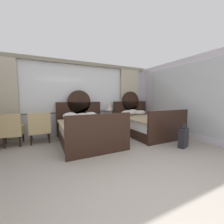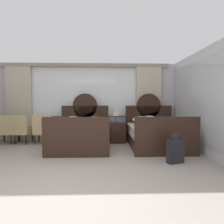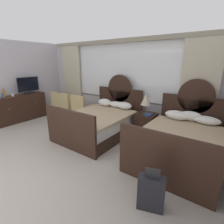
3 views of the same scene
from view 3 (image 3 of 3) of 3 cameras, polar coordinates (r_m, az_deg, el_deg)
name	(u,v)px [view 3 (image 3 of 3)]	position (r m, az deg, el deg)	size (l,w,h in m)	color
wall_back_window	(122,80)	(5.61, 3.48, 10.53)	(6.45, 0.22, 2.70)	silver
bed_near_window	(100,122)	(4.88, -3.99, -3.33)	(1.61, 2.16, 1.63)	black
bed_near_mirror	(181,143)	(3.96, 22.01, -9.45)	(1.61, 2.16, 1.63)	black
nightstand_between_beds	(146,125)	(4.86, 11.18, -4.23)	(0.51, 0.54, 0.65)	black
table_lamp_on_nightstand	(146,100)	(4.71, 11.22, 4.12)	(0.27, 0.27, 0.55)	brown
book_on_nightstand	(148,115)	(4.62, 12.02, -0.88)	(0.18, 0.26, 0.03)	navy
dresser_minibar	(20,108)	(6.79, -28.29, 1.21)	(0.47, 1.73, 0.91)	black
tv_flatscreen	(28,85)	(6.81, -26.12, 8.01)	(0.20, 0.75, 0.58)	black
bottle_spirit_blue	(2,95)	(6.43, -32.76, 4.69)	(0.05, 0.05, 0.19)	#385B99
bottle_liquor_amber	(4,93)	(6.54, -32.40, 5.27)	(0.08, 0.08, 0.30)	#B7701E
cup_on_dresser	(13,95)	(6.55, -30.25, 4.94)	(0.11, 0.08, 0.08)	white
armchair_by_window_left	(81,107)	(6.07, -10.23, 1.50)	(0.60, 0.60, 0.92)	tan
armchair_by_window_centre	(67,105)	(6.60, -14.65, 2.43)	(0.60, 0.60, 0.92)	tan
armchair_by_window_right	(61,103)	(6.90, -16.72, 2.86)	(0.65, 0.65, 0.92)	tan
suitcase_on_floor	(151,193)	(2.69, 12.86, -24.80)	(0.40, 0.27, 0.66)	black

